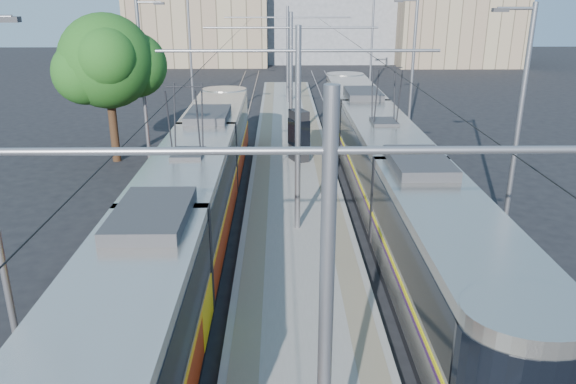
{
  "coord_description": "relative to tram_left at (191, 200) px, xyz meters",
  "views": [
    {
      "loc": [
        -0.61,
        -10.56,
        8.33
      ],
      "look_at": [
        -0.33,
        8.15,
        1.6
      ],
      "focal_mm": 35.0,
      "sensor_mm": 36.0,
      "label": 1
    }
  ],
  "objects": [
    {
      "name": "shelter",
      "position": [
        3.93,
        9.44,
        -0.09
      ],
      "size": [
        1.09,
        1.33,
        2.53
      ],
      "rotation": [
        0.0,
        0.0,
        0.4
      ],
      "color": "black",
      "rests_on": "platform"
    },
    {
      "name": "ground",
      "position": [
        3.6,
        -7.08,
        -1.71
      ],
      "size": [
        160.0,
        160.0,
        0.0
      ],
      "primitive_type": "plane",
      "color": "black",
      "rests_on": "ground"
    },
    {
      "name": "catenary",
      "position": [
        3.6,
        7.08,
        2.81
      ],
      "size": [
        9.2,
        70.0,
        7.0
      ],
      "color": "slate",
      "rests_on": "platform"
    },
    {
      "name": "building_left",
      "position": [
        -6.4,
        52.92,
        5.39
      ],
      "size": [
        16.32,
        12.24,
        14.19
      ],
      "color": "gray",
      "rests_on": "ground"
    },
    {
      "name": "tree",
      "position": [
        -5.18,
        10.66,
        3.28
      ],
      "size": [
        5.08,
        4.7,
        7.38
      ],
      "color": "#382314",
      "rests_on": "ground"
    },
    {
      "name": "street_lamps",
      "position": [
        3.6,
        13.92,
        2.47
      ],
      "size": [
        15.18,
        38.22,
        8.0
      ],
      "color": "slate",
      "rests_on": "ground"
    },
    {
      "name": "rails",
      "position": [
        3.6,
        9.92,
        -1.69
      ],
      "size": [
        8.71,
        70.0,
        0.03
      ],
      "color": "gray",
      "rests_on": "ground"
    },
    {
      "name": "tactile_strip_right",
      "position": [
        5.05,
        9.92,
        -1.4
      ],
      "size": [
        0.7,
        50.0,
        0.01
      ],
      "primitive_type": "cube",
      "color": "gray",
      "rests_on": "platform"
    },
    {
      "name": "tram_left",
      "position": [
        0.0,
        0.0,
        0.0
      ],
      "size": [
        2.43,
        27.67,
        5.5
      ],
      "color": "black",
      "rests_on": "ground"
    },
    {
      "name": "tram_right",
      "position": [
        7.2,
        4.56,
        0.15
      ],
      "size": [
        2.43,
        30.17,
        5.5
      ],
      "color": "black",
      "rests_on": "ground"
    },
    {
      "name": "tactile_strip_left",
      "position": [
        2.15,
        9.92,
        -1.4
      ],
      "size": [
        0.7,
        50.0,
        0.01
      ],
      "primitive_type": "cube",
      "color": "gray",
      "rests_on": "platform"
    },
    {
      "name": "building_right",
      "position": [
        23.6,
        50.92,
        4.13
      ],
      "size": [
        14.28,
        10.2,
        11.67
      ],
      "color": "gray",
      "rests_on": "ground"
    },
    {
      "name": "platform",
      "position": [
        3.6,
        9.92,
        -1.56
      ],
      "size": [
        4.0,
        50.0,
        0.3
      ],
      "primitive_type": "cube",
      "color": "gray",
      "rests_on": "ground"
    }
  ]
}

